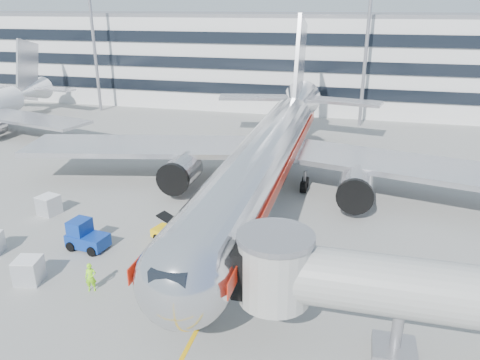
% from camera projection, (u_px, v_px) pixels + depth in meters
% --- Properties ---
extents(ground, '(180.00, 180.00, 0.00)m').
position_uv_depth(ground, '(236.00, 256.00, 33.74)').
color(ground, gray).
rests_on(ground, ground).
extents(lead_in_line, '(0.25, 70.00, 0.01)m').
position_uv_depth(lead_in_line, '(264.00, 202.00, 42.80)').
color(lead_in_line, '#EBAD0C').
rests_on(lead_in_line, ground).
extents(main_jet, '(50.95, 48.70, 16.06)m').
position_uv_depth(main_jet, '(268.00, 153.00, 42.87)').
color(main_jet, silver).
rests_on(main_jet, ground).
extents(jet_bridge, '(17.80, 4.50, 7.00)m').
position_uv_depth(jet_bridge, '(439.00, 298.00, 22.29)').
color(jet_bridge, silver).
rests_on(jet_bridge, ground).
extents(terminal, '(150.00, 24.25, 15.60)m').
position_uv_depth(terminal, '(319.00, 59.00, 83.52)').
color(terminal, silver).
rests_on(terminal, ground).
extents(light_mast_west, '(2.40, 1.20, 25.45)m').
position_uv_depth(light_mast_west, '(91.00, 18.00, 74.69)').
color(light_mast_west, gray).
rests_on(light_mast_west, ground).
extents(light_mast_centre, '(2.40, 1.20, 25.45)m').
position_uv_depth(light_mast_centre, '(369.00, 21.00, 64.71)').
color(light_mast_centre, gray).
rests_on(light_mast_centre, ground).
extents(belt_loader, '(4.41, 2.53, 2.06)m').
position_uv_depth(belt_loader, '(177.00, 235.00, 35.54)').
color(belt_loader, yellow).
rests_on(belt_loader, ground).
extents(baggage_tug, '(3.15, 2.24, 2.21)m').
position_uv_depth(baggage_tug, '(85.00, 236.00, 34.47)').
color(baggage_tug, navy).
rests_on(baggage_tug, ground).
extents(cargo_container_right, '(1.89, 1.89, 1.66)m').
position_uv_depth(cargo_container_right, '(49.00, 205.00, 40.19)').
color(cargo_container_right, silver).
rests_on(cargo_container_right, ground).
extents(cargo_container_front, '(1.84, 1.84, 1.66)m').
position_uv_depth(cargo_container_front, '(29.00, 270.00, 30.30)').
color(cargo_container_front, silver).
rests_on(cargo_container_front, ground).
extents(ramp_worker, '(0.82, 0.68, 1.91)m').
position_uv_depth(ramp_worker, '(91.00, 277.00, 29.30)').
color(ramp_worker, '#92FF1A').
rests_on(ramp_worker, ground).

